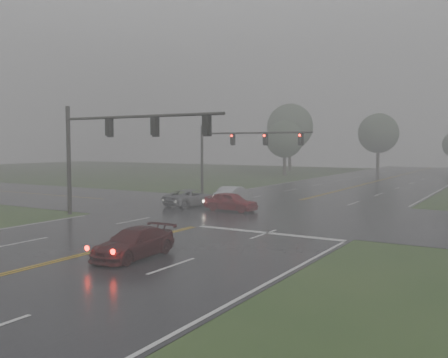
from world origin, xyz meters
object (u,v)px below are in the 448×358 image
Objects in this scene: car_grey at (192,206)px; sedan_maroon at (134,258)px; signal_gantry_far at (233,146)px; sedan_red at (231,211)px; sedan_silver at (234,204)px; signal_gantry_near at (110,139)px.

sedan_maroon is at bearing 129.50° from car_grey.
car_grey is at bearing -81.76° from signal_gantry_far.
sedan_red is 4.02m from car_grey.
sedan_maroon is 1.07× the size of sedan_red.
car_grey is at bearing 53.59° from sedan_silver.
signal_gantry_far reaches higher than sedan_maroon.
sedan_silver is 3.56m from car_grey.
sedan_red is 11.52m from signal_gantry_far.
sedan_red is 0.35× the size of signal_gantry_far.
sedan_silver is at bearing -59.57° from signal_gantry_far.
sedan_maroon is 15.19m from sedan_red.
sedan_red is at bearing -179.58° from car_grey.
sedan_maroon is 17.41m from car_grey.
sedan_red is 0.32× the size of signal_gantry_near.
signal_gantry_near reaches higher than sedan_maroon.
sedan_maroon is 19.43m from sedan_silver.
sedan_maroon is 0.38× the size of signal_gantry_far.
signal_gantry_far is (-5.14, 9.24, 4.57)m from sedan_red.
sedan_maroon is at bearing 104.51° from sedan_silver.
signal_gantry_far reaches higher than car_grey.
signal_gantry_near is (-2.84, -10.82, 5.09)m from sedan_silver.
car_grey is (-7.81, 15.56, 0.00)m from sedan_maroon.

